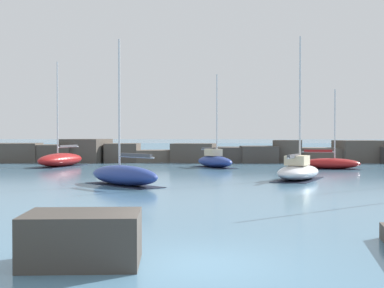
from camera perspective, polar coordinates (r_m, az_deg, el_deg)
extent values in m
plane|color=teal|center=(13.07, 0.44, -12.65)|extent=(600.00, 600.00, 0.00)
cube|color=teal|center=(118.93, 1.84, -0.41)|extent=(400.00, 116.00, 0.01)
cube|color=#4C443D|center=(62.21, -18.14, -0.87)|extent=(5.53, 5.98, 2.07)
cube|color=#4C443D|center=(61.13, -14.21, -0.96)|extent=(4.98, 5.49, 1.91)
cube|color=#4C443D|center=(60.08, -11.18, -0.68)|extent=(5.10, 5.55, 2.54)
cube|color=#4C443D|center=(59.75, -7.38, -0.92)|extent=(3.57, 4.29, 2.05)
cube|color=brown|center=(59.26, -3.90, -1.28)|extent=(4.96, 4.20, 1.31)
cube|color=#4C443D|center=(58.28, 0.20, -0.95)|extent=(5.09, 3.99, 2.06)
cube|color=#423D38|center=(59.26, 4.21, -1.12)|extent=(4.83, 5.56, 1.65)
cube|color=#423D38|center=(58.42, 7.13, -1.09)|extent=(3.98, 3.99, 1.78)
cube|color=#4C443D|center=(59.68, 10.18, -0.75)|extent=(3.72, 4.46, 2.43)
cube|color=brown|center=(60.94, 13.50, -1.13)|extent=(5.47, 4.51, 1.56)
cube|color=#4C443D|center=(61.31, 17.24, -0.74)|extent=(4.77, 5.10, 2.39)
cube|color=#423D38|center=(13.14, -11.62, -9.84)|extent=(2.85, 2.16, 1.23)
ellipsoid|color=navy|center=(32.48, -7.29, -3.34)|extent=(5.62, 5.60, 1.20)
cube|color=black|center=(32.53, -7.29, -4.37)|extent=(5.38, 5.36, 0.03)
cylinder|color=silver|center=(32.81, -7.77, 4.44)|extent=(0.12, 0.12, 7.65)
cylinder|color=#BCBCC1|center=(31.45, -6.00, -1.38)|extent=(2.43, 2.41, 0.10)
cube|color=#4C4C51|center=(31.44, -6.00, -1.20)|extent=(2.15, 2.13, 0.20)
ellipsoid|color=maroon|center=(48.78, 14.52, -2.04)|extent=(5.45, 2.83, 0.95)
cube|color=black|center=(48.81, 14.51, -2.58)|extent=(5.19, 2.75, 0.03)
cylinder|color=silver|center=(48.75, 14.99, 2.10)|extent=(0.12, 0.12, 6.09)
cylinder|color=#BCBCC1|center=(48.66, 13.30, -0.83)|extent=(2.85, 0.50, 0.10)
cube|color=maroon|center=(48.66, 13.30, -0.71)|extent=(2.44, 0.54, 0.20)
ellipsoid|color=maroon|center=(52.32, -13.83, -1.65)|extent=(4.08, 7.24, 1.27)
cube|color=black|center=(52.35, -13.83, -2.33)|extent=(3.94, 6.90, 0.03)
cylinder|color=silver|center=(51.88, -14.16, 3.79)|extent=(0.12, 0.12, 8.62)
cylinder|color=#BCBCC1|center=(53.45, -13.07, -0.32)|extent=(1.13, 3.67, 0.10)
cube|color=#4C4C51|center=(53.45, -13.07, -0.21)|extent=(1.07, 3.15, 0.20)
ellipsoid|color=white|center=(36.84, 11.26, -2.98)|extent=(4.52, 6.25, 1.01)
cube|color=black|center=(36.88, 11.26, -3.74)|extent=(4.36, 5.97, 0.03)
cube|color=beige|center=(36.51, 11.15, -1.72)|extent=(1.91, 2.12, 0.64)
cylinder|color=silver|center=(37.23, 11.45, 4.57)|extent=(0.12, 0.12, 8.74)
cylinder|color=#BCBCC1|center=(35.66, 10.81, -1.41)|extent=(1.35, 2.95, 0.10)
cube|color=#4C4C51|center=(35.66, 10.81, -1.25)|extent=(1.26, 2.55, 0.20)
ellipsoid|color=navy|center=(49.44, 2.44, -1.89)|extent=(4.31, 5.65, 1.06)
cube|color=black|center=(49.47, 2.44, -2.49)|extent=(4.14, 5.39, 0.03)
cube|color=beige|center=(49.64, 2.29, -0.90)|extent=(1.71, 1.93, 0.64)
cylinder|color=silver|center=(49.05, 2.68, 3.09)|extent=(0.12, 0.12, 7.51)
cylinder|color=#BCBCC1|center=(50.34, 1.83, -0.61)|extent=(1.53, 2.64, 0.10)
cube|color=#4C4C51|center=(50.34, 1.83, -0.50)|extent=(1.40, 2.30, 0.20)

